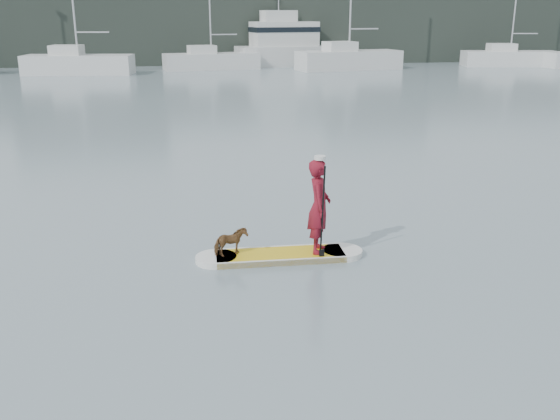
{
  "coord_description": "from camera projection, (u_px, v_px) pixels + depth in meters",
  "views": [
    {
      "loc": [
        -1.76,
        -7.93,
        4.62
      ],
      "look_at": [
        0.03,
        3.3,
        1.0
      ],
      "focal_mm": 40.0,
      "sensor_mm": 36.0,
      "label": 1
    }
  ],
  "objects": [
    {
      "name": "sailboat_c",
      "position": [
        78.0,
        63.0,
        47.99
      ],
      "size": [
        8.45,
        3.7,
        11.74
      ],
      "rotation": [
        0.0,
        0.0,
        -0.12
      ],
      "color": "silver",
      "rests_on": "ground"
    },
    {
      "name": "shore_building_west",
      "position": [
        85.0,
        13.0,
        57.07
      ],
      "size": [
        14.0,
        4.0,
        9.0
      ],
      "primitive_type": "cube",
      "color": "black",
      "rests_on": "ground"
    },
    {
      "name": "paddleboard",
      "position": [
        280.0,
        256.0,
        12.21
      ],
      "size": [
        3.3,
        0.85,
        0.12
      ],
      "rotation": [
        0.0,
        0.0,
        -0.02
      ],
      "color": "gold",
      "rests_on": "ground"
    },
    {
      "name": "shore_building_east",
      "position": [
        379.0,
        18.0,
        61.43
      ],
      "size": [
        10.0,
        4.0,
        8.0
      ],
      "primitive_type": "cube",
      "color": "black",
      "rests_on": "ground"
    },
    {
      "name": "white_cap",
      "position": [
        320.0,
        158.0,
        11.73
      ],
      "size": [
        0.22,
        0.22,
        0.07
      ],
      "primitive_type": "cylinder",
      "color": "silver",
      "rests_on": "paddler"
    },
    {
      "name": "shore_mass",
      "position": [
        196.0,
        30.0,
        58.09
      ],
      "size": [
        90.0,
        6.0,
        6.0
      ],
      "primitive_type": "cube",
      "color": "black",
      "rests_on": "ground"
    },
    {
      "name": "paddle",
      "position": [
        322.0,
        223.0,
        11.82
      ],
      "size": [
        0.1,
        0.3,
        2.0
      ],
      "rotation": [
        0.0,
        0.0,
        -0.02
      ],
      "color": "black",
      "rests_on": "ground"
    },
    {
      "name": "dog",
      "position": [
        231.0,
        242.0,
        11.99
      ],
      "size": [
        0.71,
        0.51,
        0.54
      ],
      "primitive_type": "imported",
      "rotation": [
        0.0,
        0.0,
        1.95
      ],
      "color": "brown",
      "rests_on": "paddleboard"
    },
    {
      "name": "motor_yacht_a",
      "position": [
        290.0,
        45.0,
        55.69
      ],
      "size": [
        10.88,
        5.12,
        6.28
      ],
      "rotation": [
        0.0,
        0.0,
        0.19
      ],
      "color": "silver",
      "rests_on": "ground"
    },
    {
      "name": "sailboat_e",
      "position": [
        348.0,
        58.0,
        52.05
      ],
      "size": [
        9.12,
        4.48,
        12.66
      ],
      "rotation": [
        0.0,
        0.0,
        0.2
      ],
      "color": "silver",
      "rests_on": "ground"
    },
    {
      "name": "sailboat_d",
      "position": [
        211.0,
        59.0,
        52.29
      ],
      "size": [
        8.19,
        3.78,
        11.63
      ],
      "rotation": [
        0.0,
        0.0,
        0.17
      ],
      "color": "silver",
      "rests_on": "ground"
    },
    {
      "name": "ground",
      "position": [
        313.0,
        342.0,
        9.13
      ],
      "size": [
        140.0,
        140.0,
        0.0
      ],
      "primitive_type": "plane",
      "color": "slate",
      "rests_on": "ground"
    },
    {
      "name": "paddler",
      "position": [
        319.0,
        206.0,
        12.02
      ],
      "size": [
        0.59,
        0.76,
        1.84
      ],
      "primitive_type": "imported",
      "rotation": [
        0.0,
        0.0,
        1.33
      ],
      "color": "maroon",
      "rests_on": "paddleboard"
    },
    {
      "name": "sailboat_f",
      "position": [
        509.0,
        56.0,
        55.47
      ],
      "size": [
        8.49,
        3.72,
        12.3
      ],
      "rotation": [
        0.0,
        0.0,
        -0.16
      ],
      "color": "silver",
      "rests_on": "ground"
    }
  ]
}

